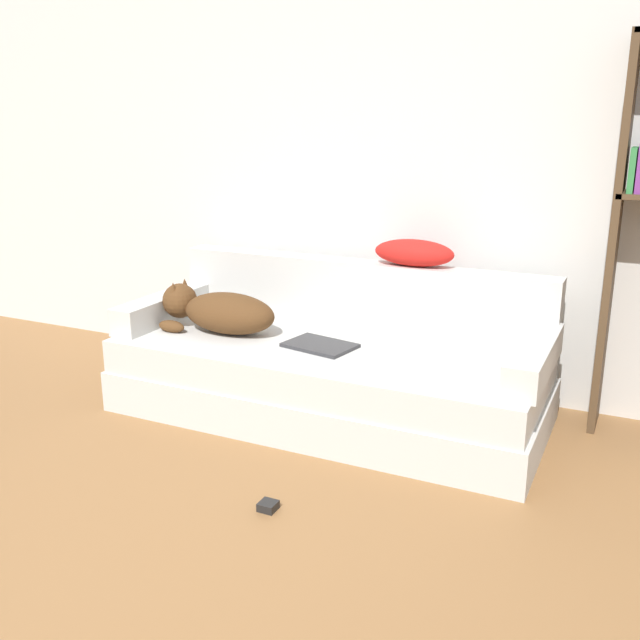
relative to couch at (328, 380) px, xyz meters
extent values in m
cube|color=silver|center=(-0.24, 0.64, 1.16)|extent=(7.31, 0.06, 2.70)
cube|color=silver|center=(0.00, 0.00, -0.08)|extent=(2.17, 0.94, 0.21)
cube|color=silver|center=(0.00, -0.01, 0.11)|extent=(2.13, 0.90, 0.17)
cube|color=silver|center=(0.00, 0.40, 0.37)|extent=(2.13, 0.15, 0.35)
cube|color=silver|center=(-1.01, -0.01, 0.27)|extent=(0.15, 0.75, 0.15)
cube|color=silver|center=(1.01, -0.01, 0.27)|extent=(0.15, 0.75, 0.15)
ellipsoid|color=#513319|center=(-0.55, -0.05, 0.30)|extent=(0.53, 0.27, 0.22)
sphere|color=#513319|center=(-0.87, -0.05, 0.34)|extent=(0.19, 0.19, 0.19)
cone|color=#513319|center=(-0.87, -0.11, 0.41)|extent=(0.07, 0.07, 0.09)
cone|color=#513319|center=(-0.87, 0.00, 0.41)|extent=(0.07, 0.07, 0.09)
ellipsoid|color=#513319|center=(-0.84, -0.18, 0.23)|extent=(0.16, 0.07, 0.06)
cube|color=#2D2D30|center=(-0.01, -0.07, 0.20)|extent=(0.37, 0.29, 0.02)
ellipsoid|color=red|center=(0.30, 0.41, 0.62)|extent=(0.43, 0.19, 0.14)
cube|color=#4C3823|center=(1.26, 0.46, 0.74)|extent=(0.04, 0.26, 1.86)
cube|color=#337F42|center=(1.31, 0.45, 1.07)|extent=(0.03, 0.20, 0.20)
cube|color=black|center=(0.18, -0.95, -0.17)|extent=(0.07, 0.07, 0.03)
camera|label=1|loc=(1.44, -3.12, 1.31)|focal=40.00mm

